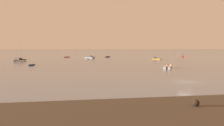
# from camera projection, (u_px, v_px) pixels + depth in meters

# --- Properties ---
(ground_plane) EXTENTS (800.00, 800.00, 0.00)m
(ground_plane) POSITION_uv_depth(u_px,v_px,m) (185.00, 82.00, 40.36)
(ground_plane) COLOR gray
(tidal_rock_left) EXTENTS (0.69, 0.69, 0.69)m
(tidal_rock_left) POSITION_uv_depth(u_px,v_px,m) (196.00, 103.00, 23.20)
(tidal_rock_left) COLOR #2D2116
(tidal_rock_left) RESTS_ON mudflat_shore
(sailboat_moored_0) EXTENTS (5.98, 6.25, 7.40)m
(sailboat_moored_0) POSITION_uv_depth(u_px,v_px,m) (20.00, 61.00, 93.74)
(sailboat_moored_0) COLOR white
(sailboat_moored_0) RESTS_ON ground
(rowboat_moored_0) EXTENTS (2.05, 3.63, 0.54)m
(rowboat_moored_0) POSITION_uv_depth(u_px,v_px,m) (87.00, 59.00, 106.67)
(rowboat_moored_0) COLOR orange
(rowboat_moored_0) RESTS_ON ground
(motorboat_moored_0) EXTENTS (5.88, 5.78, 2.10)m
(motorboat_moored_0) POSITION_uv_depth(u_px,v_px,m) (91.00, 58.00, 116.50)
(motorboat_moored_0) COLOR gray
(motorboat_moored_0) RESTS_ON ground
(motorboat_moored_1) EXTENTS (4.26, 4.00, 1.65)m
(motorboat_moored_1) POSITION_uv_depth(u_px,v_px,m) (156.00, 59.00, 106.19)
(motorboat_moored_1) COLOR gold
(motorboat_moored_1) RESTS_ON ground
(rowboat_moored_1) EXTENTS (3.47, 2.37, 0.52)m
(rowboat_moored_1) POSITION_uv_depth(u_px,v_px,m) (67.00, 57.00, 126.22)
(rowboat_moored_1) COLOR red
(rowboat_moored_1) RESTS_ON ground
(rowboat_moored_2) EXTENTS (2.25, 3.48, 0.52)m
(rowboat_moored_2) POSITION_uv_depth(u_px,v_px,m) (32.00, 65.00, 73.87)
(rowboat_moored_2) COLOR navy
(rowboat_moored_2) RESTS_ON ground
(rowboat_moored_3) EXTENTS (3.79, 3.83, 0.63)m
(rowboat_moored_3) POSITION_uv_depth(u_px,v_px,m) (108.00, 57.00, 128.54)
(rowboat_moored_3) COLOR black
(rowboat_moored_3) RESTS_ON ground
(motorboat_moored_2) EXTENTS (4.30, 5.39, 1.79)m
(motorboat_moored_2) POSITION_uv_depth(u_px,v_px,m) (168.00, 67.00, 65.37)
(motorboat_moored_2) COLOR white
(motorboat_moored_2) RESTS_ON ground
(channel_buoy) EXTENTS (0.90, 0.90, 2.30)m
(channel_buoy) POSITION_uv_depth(u_px,v_px,m) (183.00, 56.00, 128.13)
(channel_buoy) COLOR red
(channel_buoy) RESTS_ON ground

